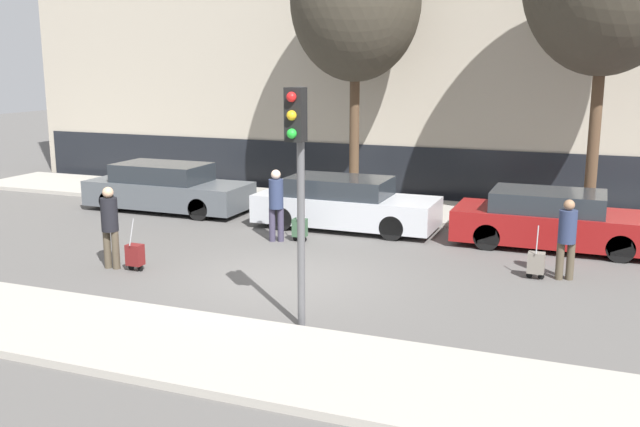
{
  "coord_description": "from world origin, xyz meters",
  "views": [
    {
      "loc": [
        5.56,
        -12.18,
        4.16
      ],
      "look_at": [
        0.03,
        1.8,
        0.95
      ],
      "focal_mm": 40.0,
      "sensor_mm": 36.0,
      "label": 1
    }
  ],
  "objects_px": {
    "parked_car_0": "(167,188)",
    "pedestrian_left": "(110,223)",
    "bare_tree_down_street": "(356,1)",
    "parked_car_2": "(553,221)",
    "trolley_center": "(300,228)",
    "trolley_right": "(536,263)",
    "traffic_light": "(298,160)",
    "pedestrian_right": "(567,235)",
    "trolley_left": "(135,255)",
    "pedestrian_center": "(276,201)",
    "parked_car_1": "(344,204)"
  },
  "relations": [
    {
      "from": "parked_car_0",
      "to": "pedestrian_left",
      "type": "xyz_separation_m",
      "value": [
        2.21,
        -5.38,
        0.33
      ]
    },
    {
      "from": "pedestrian_left",
      "to": "bare_tree_down_street",
      "type": "height_order",
      "value": "bare_tree_down_street"
    },
    {
      "from": "parked_car_2",
      "to": "trolley_center",
      "type": "distance_m",
      "value": 5.82
    },
    {
      "from": "trolley_right",
      "to": "traffic_light",
      "type": "xyz_separation_m",
      "value": [
        -3.25,
        -4.16,
        2.38
      ]
    },
    {
      "from": "trolley_right",
      "to": "bare_tree_down_street",
      "type": "height_order",
      "value": "bare_tree_down_street"
    },
    {
      "from": "pedestrian_right",
      "to": "trolley_right",
      "type": "xyz_separation_m",
      "value": [
        -0.53,
        -0.16,
        -0.57
      ]
    },
    {
      "from": "parked_car_2",
      "to": "pedestrian_right",
      "type": "relative_size",
      "value": 2.83
    },
    {
      "from": "parked_car_2",
      "to": "traffic_light",
      "type": "bearing_deg",
      "value": -116.25
    },
    {
      "from": "pedestrian_left",
      "to": "trolley_left",
      "type": "xyz_separation_m",
      "value": [
        0.55,
        0.03,
        -0.63
      ]
    },
    {
      "from": "parked_car_2",
      "to": "pedestrian_center",
      "type": "distance_m",
      "value": 6.37
    },
    {
      "from": "parked_car_1",
      "to": "pedestrian_left",
      "type": "bearing_deg",
      "value": -122.09
    },
    {
      "from": "parked_car_1",
      "to": "pedestrian_center",
      "type": "xyz_separation_m",
      "value": [
        -1.04,
        -1.85,
        0.35
      ]
    },
    {
      "from": "parked_car_0",
      "to": "trolley_left",
      "type": "distance_m",
      "value": 6.03
    },
    {
      "from": "bare_tree_down_street",
      "to": "parked_car_1",
      "type": "bearing_deg",
      "value": -76.04
    },
    {
      "from": "trolley_center",
      "to": "parked_car_1",
      "type": "bearing_deg",
      "value": 72.59
    },
    {
      "from": "trolley_right",
      "to": "bare_tree_down_street",
      "type": "relative_size",
      "value": 0.14
    },
    {
      "from": "trolley_right",
      "to": "parked_car_0",
      "type": "bearing_deg",
      "value": 164.19
    },
    {
      "from": "traffic_light",
      "to": "bare_tree_down_street",
      "type": "distance_m",
      "value": 10.28
    },
    {
      "from": "pedestrian_center",
      "to": "traffic_light",
      "type": "relative_size",
      "value": 0.45
    },
    {
      "from": "parked_car_0",
      "to": "trolley_right",
      "type": "distance_m",
      "value": 10.78
    },
    {
      "from": "parked_car_0",
      "to": "trolley_center",
      "type": "distance_m",
      "value": 5.27
    },
    {
      "from": "parked_car_1",
      "to": "bare_tree_down_street",
      "type": "distance_m",
      "value": 5.86
    },
    {
      "from": "bare_tree_down_street",
      "to": "pedestrian_right",
      "type": "bearing_deg",
      "value": -40.35
    },
    {
      "from": "pedestrian_left",
      "to": "trolley_left",
      "type": "relative_size",
      "value": 1.56
    },
    {
      "from": "parked_car_1",
      "to": "traffic_light",
      "type": "distance_m",
      "value": 7.35
    },
    {
      "from": "pedestrian_center",
      "to": "bare_tree_down_street",
      "type": "bearing_deg",
      "value": -115.19
    },
    {
      "from": "traffic_light",
      "to": "parked_car_2",
      "type": "bearing_deg",
      "value": 63.75
    },
    {
      "from": "trolley_left",
      "to": "pedestrian_right",
      "type": "xyz_separation_m",
      "value": [
        8.13,
        2.58,
        0.56
      ]
    },
    {
      "from": "parked_car_2",
      "to": "pedestrian_center",
      "type": "height_order",
      "value": "pedestrian_center"
    },
    {
      "from": "pedestrian_left",
      "to": "pedestrian_center",
      "type": "relative_size",
      "value": 0.99
    },
    {
      "from": "trolley_center",
      "to": "trolley_left",
      "type": "bearing_deg",
      "value": -121.96
    },
    {
      "from": "trolley_center",
      "to": "trolley_right",
      "type": "relative_size",
      "value": 1.01
    },
    {
      "from": "parked_car_1",
      "to": "trolley_left",
      "type": "bearing_deg",
      "value": -117.62
    },
    {
      "from": "pedestrian_center",
      "to": "trolley_center",
      "type": "xyz_separation_m",
      "value": [
        0.52,
        0.19,
        -0.64
      ]
    },
    {
      "from": "parked_car_2",
      "to": "pedestrian_right",
      "type": "bearing_deg",
      "value": -80.89
    },
    {
      "from": "parked_car_0",
      "to": "trolley_right",
      "type": "xyz_separation_m",
      "value": [
        10.36,
        -2.93,
        -0.31
      ]
    },
    {
      "from": "parked_car_2",
      "to": "trolley_right",
      "type": "height_order",
      "value": "parked_car_2"
    },
    {
      "from": "trolley_center",
      "to": "pedestrian_right",
      "type": "relative_size",
      "value": 0.68
    },
    {
      "from": "trolley_right",
      "to": "traffic_light",
      "type": "bearing_deg",
      "value": -128.01
    },
    {
      "from": "parked_car_2",
      "to": "bare_tree_down_street",
      "type": "xyz_separation_m",
      "value": [
        -5.72,
        2.69,
        5.18
      ]
    },
    {
      "from": "trolley_right",
      "to": "bare_tree_down_street",
      "type": "bearing_deg",
      "value": 136.22
    },
    {
      "from": "parked_car_2",
      "to": "trolley_left",
      "type": "relative_size",
      "value": 4.13
    },
    {
      "from": "parked_car_1",
      "to": "pedestrian_center",
      "type": "height_order",
      "value": "pedestrian_center"
    },
    {
      "from": "pedestrian_left",
      "to": "trolley_center",
      "type": "bearing_deg",
      "value": -130.93
    },
    {
      "from": "trolley_center",
      "to": "bare_tree_down_street",
      "type": "relative_size",
      "value": 0.14
    },
    {
      "from": "trolley_left",
      "to": "pedestrian_center",
      "type": "bearing_deg",
      "value": 63.31
    },
    {
      "from": "parked_car_2",
      "to": "pedestrian_center",
      "type": "xyz_separation_m",
      "value": [
        -6.09,
        -1.84,
        0.35
      ]
    },
    {
      "from": "parked_car_2",
      "to": "pedestrian_left",
      "type": "xyz_separation_m",
      "value": [
        -8.28,
        -5.13,
        0.35
      ]
    },
    {
      "from": "trolley_left",
      "to": "pedestrian_center",
      "type": "relative_size",
      "value": 0.64
    },
    {
      "from": "parked_car_1",
      "to": "bare_tree_down_street",
      "type": "relative_size",
      "value": 0.58
    }
  ]
}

